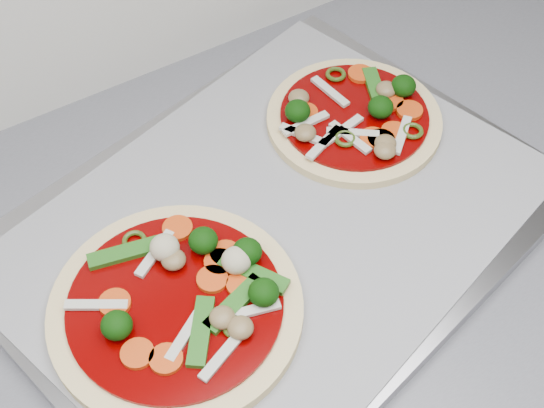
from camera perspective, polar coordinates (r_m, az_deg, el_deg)
countertop at (r=0.65m, az=2.42°, el=-6.75°), size 3.60×0.60×0.04m
baking_tray at (r=0.65m, az=0.25°, el=-1.72°), size 0.53×0.44×0.02m
parchment at (r=0.65m, az=0.25°, el=-1.27°), size 0.51×0.43×0.00m
pizza_left at (r=0.59m, az=-6.87°, el=-7.37°), size 0.27×0.27×0.03m
pizza_right at (r=0.72m, az=6.29°, el=6.51°), size 0.19×0.19×0.03m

